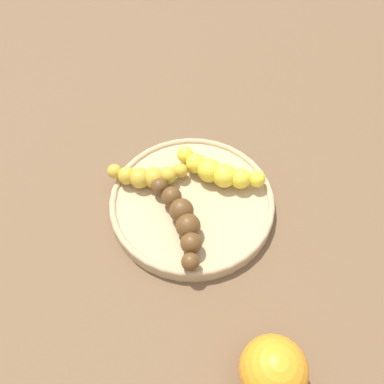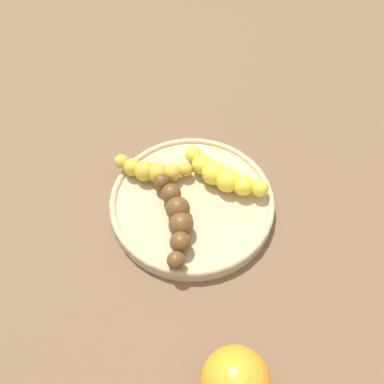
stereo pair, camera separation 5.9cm
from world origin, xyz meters
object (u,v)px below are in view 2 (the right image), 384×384
(fruit_bowl, at_px, (192,202))
(banana_yellow, at_px, (222,175))
(banana_spotted, at_px, (152,170))
(banana_overripe, at_px, (176,217))
(orange_fruit, at_px, (235,382))

(fruit_bowl, relative_size, banana_yellow, 2.08)
(banana_yellow, distance_m, banana_spotted, 0.11)
(banana_overripe, height_order, banana_yellow, banana_yellow)
(banana_yellow, xyz_separation_m, orange_fruit, (0.28, -0.02, 0.00))
(fruit_bowl, relative_size, banana_spotted, 2.06)
(banana_spotted, height_order, orange_fruit, orange_fruit)
(banana_yellow, xyz_separation_m, banana_spotted, (-0.02, -0.10, -0.00))
(banana_yellow, height_order, orange_fruit, orange_fruit)
(banana_overripe, relative_size, banana_spotted, 1.29)
(banana_overripe, bearing_deg, orange_fruit, -82.77)
(banana_overripe, distance_m, orange_fruit, 0.22)
(orange_fruit, bearing_deg, fruit_bowl, -173.84)
(fruit_bowl, height_order, orange_fruit, orange_fruit)
(banana_overripe, bearing_deg, fruit_bowl, 51.68)
(fruit_bowl, height_order, banana_yellow, banana_yellow)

